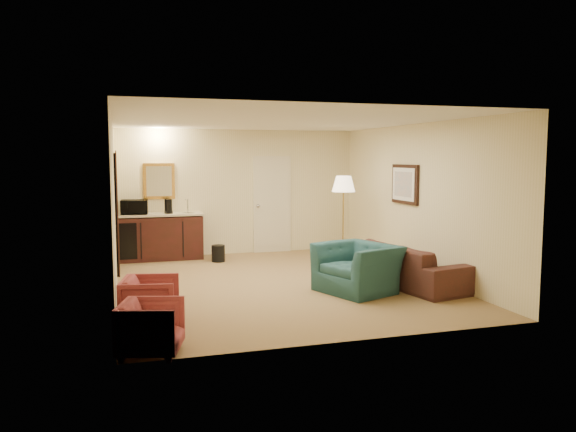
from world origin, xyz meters
name	(u,v)px	position (x,y,z in m)	size (l,w,h in m)	color
ground	(278,283)	(0.00, 0.00, 0.00)	(6.00, 6.00, 0.00)	olive
room_walls	(260,176)	(-0.10, 0.77, 1.72)	(5.02, 6.01, 2.61)	beige
wetbar_cabinet	(161,236)	(-1.65, 2.72, 0.46)	(1.64, 0.58, 0.92)	#391312
sofa	(407,257)	(1.95, -0.67, 0.44)	(2.23, 0.65, 0.87)	black
teal_armchair	(358,260)	(0.99, -0.90, 0.49)	(1.11, 0.72, 0.97)	#1F4A4D
rose_chair_near	(150,299)	(-2.10, -1.76, 0.33)	(0.64, 0.60, 0.66)	#973E31
rose_chair_far	(151,325)	(-2.15, -2.80, 0.31)	(0.61, 0.57, 0.62)	#973E31
coffee_table	(399,270)	(1.80, -0.70, 0.25)	(0.86, 0.58, 0.49)	black
floor_lamp	(343,219)	(1.70, 1.40, 0.84)	(0.45, 0.45, 1.68)	#AD8B39
waste_bin	(218,253)	(-0.61, 2.15, 0.16)	(0.26, 0.26, 0.32)	black
microwave	(134,205)	(-2.15, 2.71, 1.09)	(0.51, 0.28, 0.34)	black
coffee_maker	(168,206)	(-1.50, 2.68, 1.06)	(0.15, 0.15, 0.29)	black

